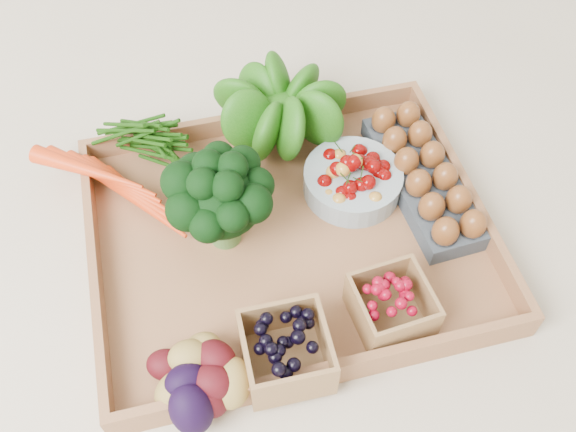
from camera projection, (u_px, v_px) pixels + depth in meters
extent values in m
plane|color=beige|center=(288.00, 241.00, 0.93)|extent=(4.00, 4.00, 0.00)
cube|color=#9A6640|center=(288.00, 238.00, 0.92)|extent=(0.55, 0.45, 0.01)
sphere|color=#13450A|center=(280.00, 104.00, 0.98)|extent=(0.13, 0.13, 0.13)
cylinder|color=#8C9EA5|center=(353.00, 181.00, 0.95)|extent=(0.15, 0.15, 0.04)
cube|color=#373D47|center=(422.00, 181.00, 0.96)|extent=(0.11, 0.27, 0.03)
cube|color=black|center=(286.00, 352.00, 0.77)|extent=(0.11, 0.11, 0.07)
cube|color=maroon|center=(392.00, 306.00, 0.81)|extent=(0.10, 0.10, 0.06)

